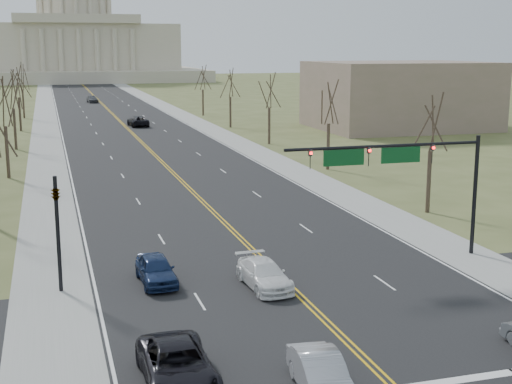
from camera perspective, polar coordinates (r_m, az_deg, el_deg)
ground at (r=28.30m, az=10.18°, el=-14.40°), size 600.00×600.00×0.00m
road at (r=133.71m, az=-11.34°, el=6.08°), size 20.00×380.00×0.01m
cross_road at (r=33.29m, az=5.52°, el=-10.17°), size 120.00×14.00×0.01m
sidewalk_left at (r=133.20m, az=-16.51°, el=5.82°), size 4.00×380.00×0.03m
sidewalk_right at (r=135.29m, az=-6.25°, el=6.30°), size 4.00×380.00×0.03m
center_line at (r=133.71m, az=-11.34°, el=6.09°), size 0.42×380.00×0.01m
edge_line_left at (r=133.22m, az=-15.56°, el=5.87°), size 0.15×380.00×0.01m
edge_line_right at (r=134.92m, az=-7.17°, el=6.27°), size 0.15×380.00×0.01m
capitol at (r=272.80m, az=-14.21°, el=11.64°), size 90.00×60.00×50.00m
signal_mast at (r=41.41m, az=11.41°, el=2.25°), size 12.12×0.44×7.20m
signal_left at (r=37.14m, az=-15.62°, el=-2.24°), size 0.32×0.36×6.00m
tree_r_0 at (r=54.29m, az=13.86°, el=5.16°), size 3.74×3.74×8.50m
tree_r_1 at (r=72.20m, az=5.86°, el=6.95°), size 3.74×3.74×8.50m
tree_l_1 at (r=70.94m, az=-19.52°, el=6.58°), size 3.96×3.96×9.00m
tree_r_2 at (r=90.98m, az=1.07°, el=7.95°), size 3.74×3.74×8.50m
tree_l_2 at (r=90.87m, az=-18.91°, el=7.58°), size 3.96×3.96×9.00m
tree_r_3 at (r=110.20m, az=-2.08°, el=8.58°), size 3.74×3.74×8.50m
tree_l_3 at (r=110.83m, az=-18.51°, el=8.22°), size 3.96×3.96×9.00m
tree_r_4 at (r=129.65m, az=-4.29°, el=9.01°), size 3.74×3.74×8.50m
tree_l_4 at (r=130.80m, az=-18.23°, el=8.66°), size 3.96×3.96×9.00m
bldg_right_mass at (r=111.60m, az=11.37°, el=7.61°), size 25.00×20.00×10.00m
car_sb_inner_lead at (r=26.49m, az=5.22°, el=-14.36°), size 1.94×4.58×1.47m
car_sb_outer_lead at (r=27.15m, az=-6.30°, el=-13.64°), size 2.56×5.51×1.53m
car_sb_inner_second at (r=37.20m, az=0.66°, el=-6.61°), size 2.21×4.85×1.38m
car_sb_outer_second at (r=38.16m, az=-8.00°, el=-6.15°), size 1.93×4.45×1.49m
car_far_nb at (r=113.44m, az=-9.43°, el=5.61°), size 3.06×5.93×1.60m
car_far_sb at (r=163.39m, az=-12.96°, el=7.27°), size 2.60×5.10×1.66m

